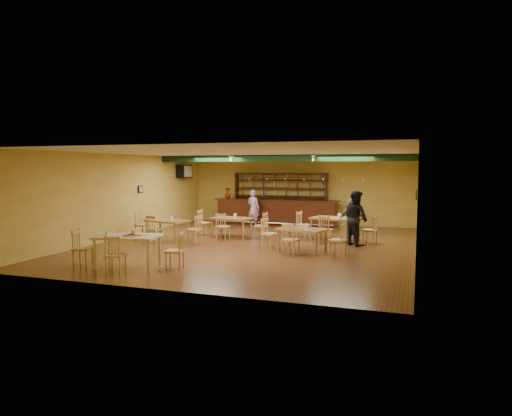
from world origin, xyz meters
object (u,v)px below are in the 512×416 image
at_px(bar_counter, 276,212).
at_px(dining_table_a, 232,227).
at_px(patron_bar, 253,208).
at_px(dining_table_b, 335,229).
at_px(dining_table_d, 302,240).
at_px(patron_right_a, 356,218).
at_px(near_table, 128,252).
at_px(dining_table_c, 167,230).

relative_size(bar_counter, dining_table_a, 3.90).
height_order(bar_counter, patron_bar, patron_bar).
relative_size(dining_table_b, dining_table_d, 1.13).
bearing_deg(dining_table_d, patron_right_a, 64.95).
bearing_deg(near_table, dining_table_a, 73.45).
xyz_separation_m(dining_table_b, patron_right_a, (0.80, -0.80, 0.50)).
bearing_deg(bar_counter, near_table, -96.24).
xyz_separation_m(dining_table_b, dining_table_c, (-5.51, -1.87, -0.04)).
bearing_deg(near_table, dining_table_b, 43.81).
relative_size(dining_table_a, dining_table_b, 0.89).
xyz_separation_m(dining_table_a, patron_bar, (-0.21, 2.99, 0.44)).
distance_m(bar_counter, dining_table_b, 4.66).
distance_m(dining_table_c, dining_table_d, 4.97).
relative_size(bar_counter, dining_table_c, 3.89).
distance_m(dining_table_a, near_table, 5.74).
distance_m(dining_table_a, dining_table_d, 3.78).
distance_m(patron_bar, patron_right_a, 5.82).
height_order(bar_counter, near_table, bar_counter).
distance_m(dining_table_a, dining_table_c, 2.33).
bearing_deg(patron_right_a, dining_table_a, 40.00).
relative_size(dining_table_b, patron_bar, 1.01).
distance_m(dining_table_b, near_table, 7.41).
distance_m(dining_table_a, patron_right_a, 4.56).
relative_size(bar_counter, dining_table_d, 3.91).
bearing_deg(dining_table_b, near_table, -109.97).
relative_size(bar_counter, dining_table_b, 3.47).
height_order(bar_counter, dining_table_c, bar_counter).
relative_size(near_table, patron_right_a, 0.86).
bearing_deg(near_table, bar_counter, 72.09).
relative_size(dining_table_b, near_table, 1.04).
distance_m(dining_table_d, near_table, 5.12).
bearing_deg(dining_table_c, dining_table_a, 50.12).
bearing_deg(dining_table_d, dining_table_b, 91.08).
distance_m(bar_counter, patron_right_a, 5.80).
distance_m(dining_table_d, patron_right_a, 2.24).
relative_size(dining_table_b, patron_right_a, 0.89).
relative_size(dining_table_c, patron_right_a, 0.79).
relative_size(near_table, patron_bar, 0.97).
height_order(bar_counter, dining_table_d, bar_counter).
bearing_deg(patron_right_a, dining_table_d, 96.17).
bearing_deg(bar_counter, dining_table_d, -66.42).
height_order(dining_table_c, dining_table_d, dining_table_c).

